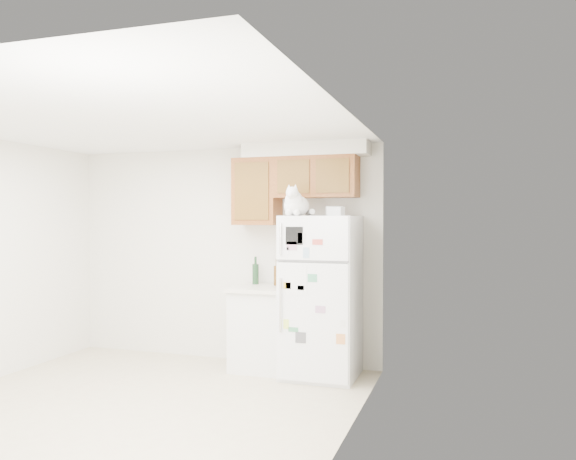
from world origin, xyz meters
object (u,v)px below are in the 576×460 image
at_px(bottle_green, 256,270).
at_px(cat, 296,204).
at_px(refrigerator, 321,296).
at_px(base_counter, 262,328).
at_px(storage_box_back, 334,211).
at_px(storage_box_front, 336,211).
at_px(bottle_amber, 277,272).

bearing_deg(bottle_green, cat, -37.78).
xyz_separation_m(refrigerator, base_counter, (-0.69, 0.07, -0.39)).
distance_m(base_counter, storage_box_back, 1.52).
distance_m(refrigerator, cat, 1.02).
xyz_separation_m(cat, storage_box_back, (0.33, 0.32, -0.07)).
distance_m(storage_box_front, bottle_green, 1.28).
bearing_deg(bottle_amber, storage_box_back, -10.73).
height_order(base_counter, bottle_amber, bottle_amber).
distance_m(cat, storage_box_back, 0.46).
relative_size(storage_box_back, bottle_green, 0.57).
xyz_separation_m(refrigerator, storage_box_back, (0.12, 0.09, 0.90)).
bearing_deg(storage_box_front, refrigerator, 160.99).
xyz_separation_m(refrigerator, bottle_green, (-0.85, 0.26, 0.23)).
xyz_separation_m(bottle_green, bottle_amber, (0.27, -0.05, -0.01)).
bearing_deg(refrigerator, bottle_green, 162.68).
bearing_deg(base_counter, bottle_amber, 50.64).
height_order(base_counter, storage_box_front, storage_box_front).
xyz_separation_m(cat, bottle_green, (-0.64, 0.49, -0.74)).
height_order(refrigerator, storage_box_back, storage_box_back).
xyz_separation_m(refrigerator, cat, (-0.21, -0.23, 0.97)).
distance_m(cat, storage_box_front, 0.42).
relative_size(refrigerator, base_counter, 1.85).
relative_size(refrigerator, cat, 3.71).
xyz_separation_m(base_counter, bottle_amber, (0.12, 0.14, 0.61)).
relative_size(storage_box_back, bottle_amber, 0.60).
bearing_deg(bottle_amber, refrigerator, -20.93).
relative_size(refrigerator, storage_box_front, 11.33).
height_order(base_counter, storage_box_back, storage_box_back).
bearing_deg(bottle_green, storage_box_back, -10.35).
bearing_deg(storage_box_back, bottle_green, 155.42).
distance_m(base_counter, bottle_green, 0.66).
height_order(refrigerator, bottle_green, refrigerator).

